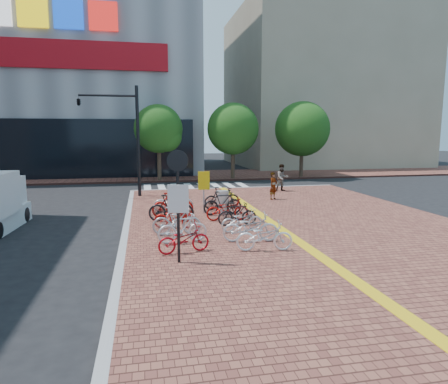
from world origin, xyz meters
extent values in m
plane|color=black|center=(0.00, 0.00, 0.00)|extent=(120.00, 120.00, 0.00)
cube|color=brown|center=(3.00, -5.00, 0.07)|extent=(14.00, 34.00, 0.15)
cube|color=gold|center=(2.00, -5.00, 0.16)|extent=(0.40, 34.00, 0.01)
cube|color=gray|center=(-4.00, -5.00, 0.08)|extent=(0.25, 34.00, 0.15)
cube|color=gray|center=(3.00, 12.00, 0.08)|extent=(14.00, 0.25, 0.15)
cube|color=brown|center=(0.00, 21.00, 0.07)|extent=(70.00, 8.00, 0.15)
cube|color=gray|center=(-16.00, 32.00, 14.00)|extent=(36.00, 24.00, 28.00)
cube|color=gray|center=(18.00, 32.00, 9.00)|extent=(20.00, 18.00, 18.00)
cube|color=silver|center=(-3.00, 14.00, 0.01)|extent=(0.50, 4.00, 0.01)
cube|color=silver|center=(-2.00, 14.00, 0.01)|extent=(0.50, 4.00, 0.01)
cube|color=silver|center=(-1.00, 14.00, 0.01)|extent=(0.50, 4.00, 0.01)
cube|color=silver|center=(0.00, 14.00, 0.01)|extent=(0.50, 4.00, 0.01)
cube|color=silver|center=(1.00, 14.00, 0.01)|extent=(0.50, 4.00, 0.01)
cube|color=silver|center=(2.00, 14.00, 0.01)|extent=(0.50, 4.00, 0.01)
cube|color=silver|center=(3.00, 14.00, 0.01)|extent=(0.50, 4.00, 0.01)
cube|color=silver|center=(4.00, 14.00, 0.01)|extent=(0.50, 4.00, 0.01)
cylinder|color=#38281E|center=(-2.00, 17.50, 1.45)|extent=(0.32, 0.32, 2.60)
sphere|color=#194714|center=(-2.00, 17.50, 4.20)|extent=(3.80, 3.80, 3.80)
sphere|color=#194714|center=(-1.40, 17.20, 3.60)|extent=(2.40, 2.40, 2.40)
cylinder|color=#38281E|center=(4.00, 17.50, 1.45)|extent=(0.32, 0.32, 2.60)
sphere|color=#194714|center=(4.00, 17.50, 4.20)|extent=(4.20, 4.20, 4.20)
sphere|color=#194714|center=(4.60, 17.20, 3.60)|extent=(2.40, 2.40, 2.40)
cylinder|color=#38281E|center=(10.00, 17.50, 1.45)|extent=(0.32, 0.32, 2.60)
sphere|color=#194714|center=(10.00, 17.50, 4.20)|extent=(4.60, 4.60, 4.60)
sphere|color=#194714|center=(10.60, 17.20, 3.60)|extent=(2.40, 2.40, 2.40)
imported|color=#B00C16|center=(-2.06, -2.34, 0.59)|extent=(1.75, 0.90, 0.87)
imported|color=silver|center=(-1.99, -1.19, 0.67)|extent=(1.78, 0.70, 1.04)
imported|color=#A9A9AE|center=(-2.10, -0.13, 0.69)|extent=(1.83, 0.69, 1.08)
imported|color=#B5110C|center=(-2.09, 1.00, 0.58)|extent=(1.73, 0.89, 0.87)
imported|color=black|center=(-2.13, 2.22, 0.73)|extent=(2.00, 0.84, 1.16)
imported|color=#A8100C|center=(-2.00, 3.10, 0.71)|extent=(1.90, 0.63, 1.12)
imported|color=silver|center=(-1.88, 4.30, 0.64)|extent=(1.88, 0.68, 0.99)
imported|color=white|center=(0.49, -2.64, 0.63)|extent=(1.89, 0.88, 0.95)
imported|color=silver|center=(0.34, -1.51, 0.66)|extent=(2.00, 0.93, 1.01)
imported|color=silver|center=(0.39, -0.05, 0.59)|extent=(1.74, 0.84, 0.88)
imported|color=black|center=(0.45, 0.96, 0.63)|extent=(1.62, 0.49, 0.97)
imported|color=#B7120D|center=(0.26, 1.99, 0.63)|extent=(1.85, 0.65, 0.97)
imported|color=black|center=(0.29, 3.19, 0.70)|extent=(1.88, 0.70, 1.10)
imported|color=black|center=(0.52, 4.52, 0.71)|extent=(1.93, 0.85, 1.12)
imported|color=gray|center=(3.94, 6.80, 0.92)|extent=(0.67, 0.63, 1.54)
imported|color=#4A515E|center=(5.52, 9.78, 1.02)|extent=(0.91, 0.75, 1.73)
cube|color=silver|center=(0.33, 3.44, 0.69)|extent=(0.56, 0.46, 1.08)
cylinder|color=#B7B7BC|center=(-0.50, 3.75, 1.11)|extent=(0.08, 0.08, 1.92)
cube|color=yellow|center=(-0.50, 3.70, 1.70)|extent=(0.54, 0.07, 0.85)
cylinder|color=black|center=(-2.30, -3.25, 1.78)|extent=(0.10, 0.10, 3.25)
cylinder|color=black|center=(-2.30, -3.32, 3.13)|extent=(0.60, 0.17, 0.61)
cube|color=silver|center=(-2.30, -3.32, 2.05)|extent=(0.59, 0.16, 0.81)
cylinder|color=black|center=(-3.50, 9.61, 3.37)|extent=(0.19, 0.19, 6.44)
cylinder|color=black|center=(-5.11, 9.61, 6.00)|extent=(3.22, 0.13, 0.13)
imported|color=black|center=(-6.72, 9.61, 5.68)|extent=(0.28, 1.33, 0.54)
cube|color=silver|center=(-9.23, 3.91, 1.41)|extent=(1.84, 1.84, 1.19)
cylinder|color=black|center=(-8.44, 4.13, 0.32)|extent=(0.24, 0.65, 0.64)
camera|label=1|loc=(-3.24, -14.55, 3.92)|focal=32.00mm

